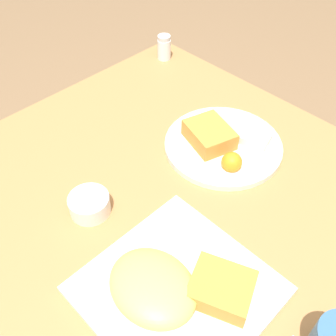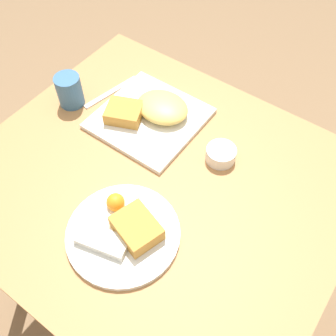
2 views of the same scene
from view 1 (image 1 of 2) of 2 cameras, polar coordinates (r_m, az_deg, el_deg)
dining_table at (r=0.87m, az=1.78°, el=-7.87°), size 0.94×0.83×0.75m
plate_square_near at (r=0.65m, az=0.85°, el=-17.06°), size 0.28×0.28×0.06m
plate_oval_far at (r=0.88m, az=7.85°, el=3.65°), size 0.26×0.26×0.05m
sauce_ramekin at (r=0.76m, az=-11.32°, el=-5.15°), size 0.08×0.08×0.04m
salt_shaker at (r=1.18m, az=-0.56°, el=16.92°), size 0.04×0.04×0.07m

